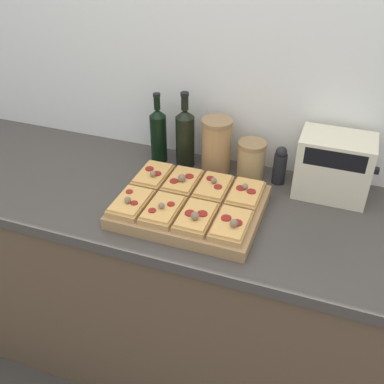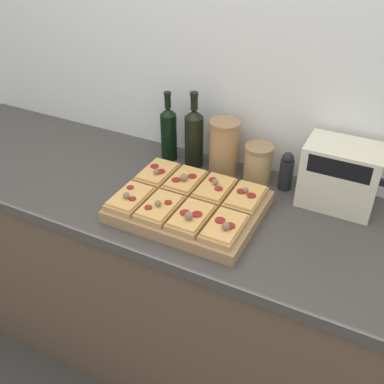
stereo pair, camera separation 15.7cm
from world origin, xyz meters
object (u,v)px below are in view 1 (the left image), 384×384
at_px(cutting_board, 189,206).
at_px(wine_bottle, 185,137).
at_px(toaster_oven, 334,166).
at_px(olive_oil_bottle, 158,134).
at_px(pepper_mill, 280,165).
at_px(grain_jar_short, 251,160).
at_px(grain_jar_tall, 216,146).

bearing_deg(cutting_board, wine_bottle, 112.99).
bearing_deg(toaster_oven, olive_oil_bottle, 179.05).
height_order(pepper_mill, toaster_oven, toaster_oven).
height_order(grain_jar_short, pepper_mill, same).
bearing_deg(wine_bottle, toaster_oven, -1.14).
xyz_separation_m(wine_bottle, pepper_mill, (0.38, -0.00, -0.05)).
relative_size(cutting_board, grain_jar_tall, 2.21).
relative_size(grain_jar_tall, grain_jar_short, 1.46).
height_order(cutting_board, grain_jar_short, grain_jar_short).
relative_size(wine_bottle, grain_jar_short, 2.05).
relative_size(olive_oil_bottle, grain_jar_short, 1.92).
relative_size(cutting_board, pepper_mill, 3.20).
xyz_separation_m(grain_jar_short, pepper_mill, (0.11, 0.00, -0.00)).
bearing_deg(pepper_mill, grain_jar_tall, 180.00).
xyz_separation_m(cutting_board, wine_bottle, (-0.13, 0.29, 0.11)).
bearing_deg(pepper_mill, cutting_board, -131.15).
relative_size(olive_oil_bottle, grain_jar_tall, 1.32).
xyz_separation_m(grain_jar_tall, toaster_oven, (0.45, -0.01, 0.01)).
relative_size(cutting_board, wine_bottle, 1.57).
xyz_separation_m(olive_oil_bottle, grain_jar_short, (0.39, 0.00, -0.04)).
xyz_separation_m(cutting_board, toaster_oven, (0.45, 0.28, 0.10)).
height_order(wine_bottle, toaster_oven, wine_bottle).
distance_m(grain_jar_short, pepper_mill, 0.11).
relative_size(cutting_board, olive_oil_bottle, 1.68).
bearing_deg(grain_jar_short, toaster_oven, -2.15).
distance_m(pepper_mill, toaster_oven, 0.20).
bearing_deg(olive_oil_bottle, grain_jar_short, 0.00).
xyz_separation_m(wine_bottle, toaster_oven, (0.57, -0.01, -0.01)).
bearing_deg(grain_jar_tall, grain_jar_short, 0.00).
distance_m(wine_bottle, grain_jar_short, 0.28).
distance_m(cutting_board, wine_bottle, 0.34).
relative_size(wine_bottle, toaster_oven, 1.11).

